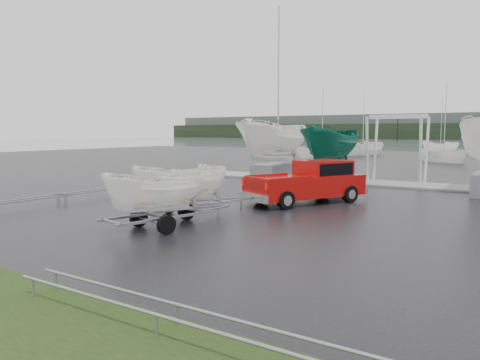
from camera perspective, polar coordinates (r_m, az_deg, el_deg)
ground_plane at (r=17.59m, az=2.31°, el=-4.39°), size 120.00×120.00×0.00m
dock at (r=29.39m, az=15.47°, el=-0.31°), size 30.00×3.00×0.12m
pickup_truck at (r=20.94m, az=8.67°, el=-0.10°), size 4.07×5.87×1.86m
trailer_hitched at (r=17.42m, az=-7.20°, el=3.31°), size 2.58×3.76×4.34m
trailer_parked at (r=15.08m, az=-10.21°, el=2.77°), size 1.97×3.77×4.29m
boat_hoist at (r=28.79m, az=18.61°, el=4.69°), size 3.30×2.18×4.12m
keelboat_0 at (r=29.60m, az=4.20°, el=8.20°), size 2.71×3.20×10.89m
keelboat_1 at (r=28.13m, az=11.14°, el=6.91°), size 2.32×3.20×7.27m
mast_rack_0 at (r=24.06m, az=-15.11°, el=-0.94°), size 0.56×6.50×0.06m
mast_rack_2 at (r=7.77m, az=-8.88°, el=-15.36°), size 7.00×0.56×0.06m
moored_boat_0 at (r=54.16m, az=9.95°, el=2.56°), size 3.38×3.37×11.18m
moored_boat_1 at (r=63.80m, az=14.72°, el=2.96°), size 3.80×3.85×12.05m
moored_boat_4 at (r=76.84m, az=4.72°, el=3.62°), size 3.00×2.97×10.91m
moored_boat_6 at (r=52.05m, az=23.54°, el=2.02°), size 3.23×3.21×11.04m
moored_boat_7 at (r=81.10m, az=23.22°, el=3.28°), size 3.58×3.58×11.32m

